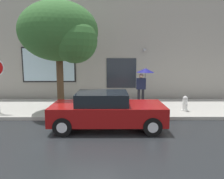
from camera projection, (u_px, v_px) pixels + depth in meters
The scene contains 7 objects.
ground_plane at pixel (87, 128), 7.84m from camera, with size 60.00×60.00×0.00m, color black.
sidewalk at pixel (93, 108), 10.79m from camera, with size 20.00×4.00×0.15m, color #A3A099.
building_facade at pixel (96, 44), 12.77m from camera, with size 20.00×0.67×7.00m.
parked_car at pixel (107, 110), 7.78m from camera, with size 4.10×1.87×1.36m.
fire_hydrant at pixel (185, 104), 9.83m from camera, with size 0.30×0.44×0.70m.
pedestrian_with_umbrella at pixel (144, 76), 10.99m from camera, with size 0.93×0.93×1.93m.
street_tree at pixel (62, 33), 9.36m from camera, with size 3.56×3.03×4.98m.
Camera 1 is at (0.90, -7.55, 2.56)m, focal length 33.75 mm.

